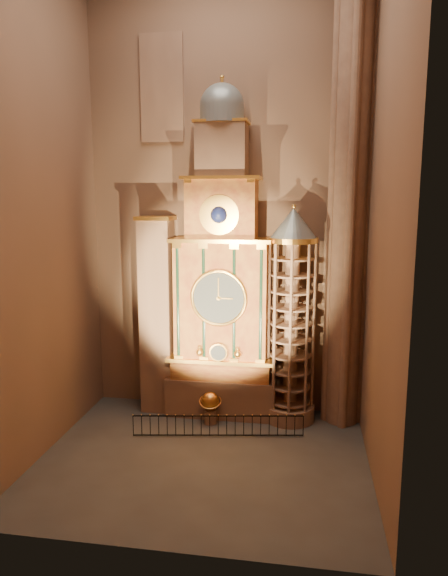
% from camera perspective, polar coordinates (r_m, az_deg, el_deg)
% --- Properties ---
extents(floor, '(14.00, 14.00, 0.00)m').
position_cam_1_polar(floor, '(23.28, -2.32, -18.43)').
color(floor, '#383330').
rests_on(floor, ground).
extents(wall_back, '(22.00, 0.00, 22.00)m').
position_cam_1_polar(wall_back, '(26.44, 0.14, 9.75)').
color(wall_back, '#8B604B').
rests_on(wall_back, floor).
extents(wall_left, '(0.00, 22.00, 22.00)m').
position_cam_1_polar(wall_left, '(23.00, -20.10, 9.18)').
color(wall_left, '#8B604B').
rests_on(wall_left, floor).
extents(wall_right, '(0.00, 22.00, 22.00)m').
position_cam_1_polar(wall_right, '(20.31, 17.47, 9.33)').
color(wall_right, '#8B604B').
rests_on(wall_right, floor).
extents(astronomical_clock, '(5.60, 2.41, 16.70)m').
position_cam_1_polar(astronomical_clock, '(25.78, -0.22, 0.10)').
color(astronomical_clock, '#8C634C').
rests_on(astronomical_clock, floor).
extents(portrait_tower, '(1.80, 1.60, 10.20)m').
position_cam_1_polar(portrait_tower, '(26.84, -7.40, -2.92)').
color(portrait_tower, '#8C634C').
rests_on(portrait_tower, floor).
extents(stair_turret, '(2.50, 2.50, 10.80)m').
position_cam_1_polar(stair_turret, '(25.47, 7.49, -3.33)').
color(stair_turret, '#8C634C').
rests_on(stair_turret, floor).
extents(gothic_pier, '(2.04, 2.04, 22.00)m').
position_cam_1_polar(gothic_pier, '(25.19, 13.80, 9.48)').
color(gothic_pier, '#8C634C').
rests_on(gothic_pier, floor).
extents(stained_glass_window, '(2.20, 0.14, 5.20)m').
position_cam_1_polar(stained_glass_window, '(27.61, -6.93, 21.18)').
color(stained_glass_window, navy).
rests_on(stained_glass_window, wall_back).
extents(celestial_globe, '(1.23, 1.17, 1.62)m').
position_cam_1_polar(celestial_globe, '(26.11, -1.54, -12.84)').
color(celestial_globe, '#8C634C').
rests_on(celestial_globe, floor).
extents(iron_railing, '(7.89, 1.30, 1.01)m').
position_cam_1_polar(iron_railing, '(24.88, -0.65, -15.07)').
color(iron_railing, black).
rests_on(iron_railing, floor).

